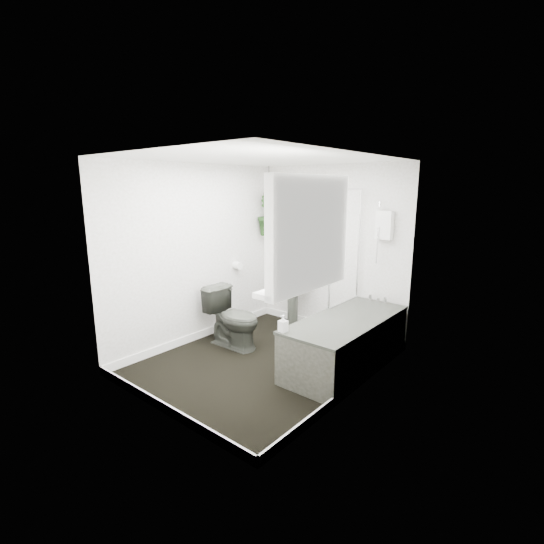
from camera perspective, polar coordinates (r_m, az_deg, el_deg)
The scene contains 22 objects.
floor at distance 4.75m, azimuth -1.18°, elevation -12.90°, with size 2.30×2.80×0.02m, color black.
ceiling at distance 4.31m, azimuth -1.33°, elevation 16.26°, with size 2.30×2.80×0.02m, color white.
wall_back at distance 5.51m, azimuth 8.40°, elevation 3.16°, with size 2.30×0.02×2.30m, color white.
wall_front at distance 3.47m, azimuth -16.69°, elevation -2.61°, with size 2.30×0.02×2.30m, color white.
wall_left at distance 5.20m, azimuth -10.96°, elevation 2.54°, with size 0.02×2.80×2.30m, color white.
wall_right at distance 3.74m, azimuth 12.30°, elevation -1.29°, with size 0.02×2.80×2.30m, color white.
skirting at distance 4.72m, azimuth -1.19°, elevation -12.24°, with size 2.30×2.80×0.10m, color white.
bathtub at distance 4.59m, azimuth 10.70°, elevation -9.96°, with size 0.72×1.72×0.58m, color #2E302A, non-canonical shape.
bath_screen at distance 4.90m, azimuth 10.58°, elevation 3.49°, with size 0.04×0.72×1.40m, color silver, non-canonical shape.
shower_box at distance 5.03m, azimuth 15.97°, elevation 6.56°, with size 0.20×0.10×0.35m, color white.
oval_mirror at distance 5.68m, azimuth 4.40°, elevation 7.09°, with size 0.46×0.03×0.62m, color tan.
wall_sconce at distance 5.92m, azimuth 1.15°, elevation 6.36°, with size 0.04×0.04×0.22m, color black.
toilet_roll_holder at distance 5.67m, azimuth -5.02°, elevation 0.94°, with size 0.11×0.11×0.11m, color white.
window_recess at distance 3.10m, azimuth 5.52°, elevation 5.54°, with size 0.08×1.00×0.90m, color white.
window_sill at distance 3.21m, azimuth 4.34°, elevation -1.82°, with size 0.18×1.00×0.04m, color white.
window_blinds at distance 3.12m, azimuth 4.84°, elevation 5.61°, with size 0.01×0.86×0.76m, color white.
toilet at distance 5.06m, azimuth -5.61°, elevation -6.58°, with size 0.43×0.75×0.76m, color #2E302A.
pedestal_sink at distance 5.72m, azimuth 3.02°, elevation -4.02°, with size 0.48×0.41×0.81m, color #2E302A, non-canonical shape.
sill_plant at distance 3.27m, azimuth 5.51°, elevation 0.86°, with size 0.21×0.18×0.23m, color black.
hanging_plant at distance 5.89m, azimuth -0.44°, elevation 8.34°, with size 0.35×0.28×0.63m, color black.
soap_bottle at distance 3.98m, azimuth 1.62°, elevation -7.45°, with size 0.08×0.08×0.17m, color black.
hanging_pot at distance 5.88m, azimuth -0.44°, elevation 10.83°, with size 0.16×0.16×0.12m, color black.
Camera 1 is at (2.82, -3.25, 2.01)m, focal length 26.00 mm.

